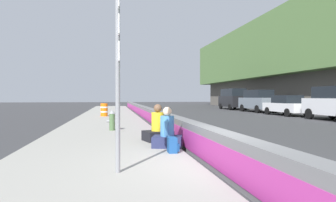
% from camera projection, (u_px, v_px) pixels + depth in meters
% --- Properties ---
extents(ground_plane, '(160.00, 160.00, 0.00)m').
position_uv_depth(ground_plane, '(222.00, 171.00, 6.27)').
color(ground_plane, '#353538').
rests_on(ground_plane, ground).
extents(sidewalk_strip, '(80.00, 4.40, 0.14)m').
position_uv_depth(sidewalk_strip, '(95.00, 174.00, 5.78)').
color(sidewalk_strip, gray).
rests_on(sidewalk_strip, ground_plane).
extents(jersey_barrier, '(76.00, 0.45, 0.85)m').
position_uv_depth(jersey_barrier, '(222.00, 151.00, 6.26)').
color(jersey_barrier, slate).
rests_on(jersey_barrier, ground_plane).
extents(route_sign_post, '(0.44, 0.09, 3.60)m').
position_uv_depth(route_sign_post, '(118.00, 63.00, 5.57)').
color(route_sign_post, gray).
rests_on(route_sign_post, sidewalk_strip).
extents(fire_hydrant, '(0.26, 0.46, 0.88)m').
position_uv_depth(fire_hydrant, '(112.00, 120.00, 12.58)').
color(fire_hydrant, '#47663D').
rests_on(fire_hydrant, sidewalk_strip).
extents(seated_person_foreground, '(0.91, 0.99, 1.16)m').
position_uv_depth(seated_person_foreground, '(167.00, 134.00, 8.44)').
color(seated_person_foreground, '#23284C').
rests_on(seated_person_foreground, sidewalk_strip).
extents(seated_person_middle, '(0.95, 1.03, 1.21)m').
position_uv_depth(seated_person_middle, '(158.00, 129.00, 9.62)').
color(seated_person_middle, black).
rests_on(seated_person_middle, sidewalk_strip).
extents(backpack, '(0.32, 0.28, 0.40)m').
position_uv_depth(backpack, '(173.00, 145.00, 7.58)').
color(backpack, navy).
rests_on(backpack, sidewalk_strip).
extents(construction_barrel, '(0.54, 0.54, 0.95)m').
position_uv_depth(construction_barrel, '(104.00, 110.00, 21.66)').
color(construction_barrel, orange).
rests_on(construction_barrel, sidewalk_strip).
extents(parked_car_fourth, '(4.55, 2.06, 1.71)m').
position_uv_depth(parked_car_fourth, '(286.00, 105.00, 24.61)').
color(parked_car_fourth, silver).
rests_on(parked_car_fourth, ground_plane).
extents(parked_car_midline, '(4.87, 2.21, 2.28)m').
position_uv_depth(parked_car_midline, '(258.00, 101.00, 30.01)').
color(parked_car_midline, slate).
rests_on(parked_car_midline, ground_plane).
extents(parked_car_far, '(5.16, 2.23, 2.56)m').
position_uv_depth(parked_car_far, '(233.00, 99.00, 36.15)').
color(parked_car_far, black).
rests_on(parked_car_far, ground_plane).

